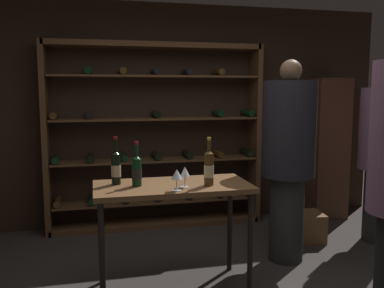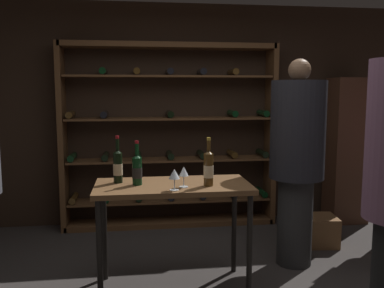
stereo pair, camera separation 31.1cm
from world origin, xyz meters
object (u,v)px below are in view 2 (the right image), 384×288
at_px(wine_crate, 313,230).
at_px(wine_glass_stemmed_center, 174,175).
at_px(wine_glass_stemmed_left, 184,172).
at_px(wine_rack, 170,138).
at_px(wine_bottle_red_label, 209,168).
at_px(wine_bottle_gold_foil, 118,166).
at_px(wine_bottle_black_capsule, 137,169).
at_px(person_guest_plum_blouse, 297,154).
at_px(display_cabinet, 347,151).
at_px(tasting_table, 173,196).

xyz_separation_m(wine_crate, wine_glass_stemmed_center, (-1.54, -0.99, 0.84)).
height_order(wine_crate, wine_glass_stemmed_left, wine_glass_stemmed_left).
distance_m(wine_rack, wine_bottle_red_label, 1.74).
height_order(wine_rack, wine_bottle_gold_foil, wine_rack).
bearing_deg(wine_glass_stemmed_center, wine_bottle_black_capsule, 140.76).
xyz_separation_m(wine_rack, wine_bottle_black_capsule, (-0.39, -1.63, -0.06)).
distance_m(person_guest_plum_blouse, wine_bottle_gold_foil, 1.61).
bearing_deg(person_guest_plum_blouse, wine_crate, -117.58).
bearing_deg(wine_bottle_gold_foil, person_guest_plum_blouse, 8.65).
distance_m(wine_crate, wine_glass_stemmed_left, 1.91).
relative_size(wine_crate, display_cabinet, 0.27).
xyz_separation_m(display_cabinet, wine_bottle_red_label, (-1.99, -1.59, 0.13)).
xyz_separation_m(wine_rack, wine_bottle_red_label, (0.15, -1.74, -0.04)).
height_order(wine_bottle_red_label, wine_bottle_black_capsule, wine_bottle_red_label).
xyz_separation_m(display_cabinet, wine_glass_stemmed_center, (-2.27, -1.71, 0.11)).
distance_m(tasting_table, wine_bottle_black_capsule, 0.36).
bearing_deg(wine_glass_stemmed_left, wine_bottle_gold_foil, 155.68).
bearing_deg(wine_crate, wine_bottle_black_capsule, -156.87).
relative_size(wine_bottle_black_capsule, wine_glass_stemmed_center, 2.17).
height_order(wine_rack, display_cabinet, wine_rack).
bearing_deg(wine_rack, wine_glass_stemmed_center, -93.76).
bearing_deg(wine_crate, wine_bottle_gold_foil, -161.04).
relative_size(wine_rack, display_cabinet, 1.43).
height_order(display_cabinet, wine_glass_stemmed_left, display_cabinet).
bearing_deg(wine_bottle_black_capsule, person_guest_plum_blouse, 13.34).
distance_m(person_guest_plum_blouse, display_cabinet, 1.60).
bearing_deg(wine_rack, wine_bottle_gold_foil, -109.58).
height_order(wine_rack, person_guest_plum_blouse, wine_rack).
bearing_deg(tasting_table, wine_crate, 26.95).
bearing_deg(wine_glass_stemmed_left, wine_crate, 31.70).
relative_size(wine_bottle_gold_foil, wine_bottle_black_capsule, 1.09).
xyz_separation_m(person_guest_plum_blouse, wine_crate, (0.37, 0.43, -0.88)).
bearing_deg(wine_bottle_gold_foil, wine_bottle_black_capsule, -33.11).
height_order(tasting_table, wine_bottle_gold_foil, wine_bottle_gold_foil).
bearing_deg(person_guest_plum_blouse, wine_rack, -37.69).
bearing_deg(person_guest_plum_blouse, wine_glass_stemmed_left, 36.59).
distance_m(tasting_table, wine_crate, 1.83).
bearing_deg(wine_bottle_gold_foil, wine_crate, 18.96).
bearing_deg(wine_bottle_black_capsule, wine_glass_stemmed_center, -39.24).
distance_m(tasting_table, display_cabinet, 2.71).
height_order(tasting_table, person_guest_plum_blouse, person_guest_plum_blouse).
height_order(wine_bottle_black_capsule, wine_glass_stemmed_center, wine_bottle_black_capsule).
height_order(wine_rack, wine_glass_stemmed_left, wine_rack).
height_order(wine_bottle_red_label, wine_glass_stemmed_center, wine_bottle_red_label).
xyz_separation_m(wine_crate, wine_bottle_red_label, (-1.26, -0.88, 0.86)).
relative_size(wine_bottle_red_label, wine_glass_stemmed_center, 2.36).
height_order(wine_crate, wine_bottle_red_label, wine_bottle_red_label).
xyz_separation_m(wine_bottle_black_capsule, wine_glass_stemmed_left, (0.35, -0.13, -0.01)).
distance_m(wine_crate, wine_bottle_red_label, 1.77).
distance_m(tasting_table, wine_bottle_red_label, 0.37).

